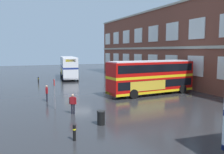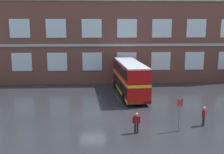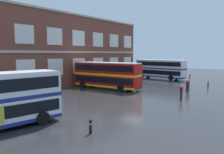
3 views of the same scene
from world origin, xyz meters
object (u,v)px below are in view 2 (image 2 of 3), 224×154
(double_decker_middle, at_px, (130,78))
(waiting_passenger, at_px, (204,115))
(second_passenger, at_px, (136,122))
(bus_stand_flag, at_px, (179,112))

(double_decker_middle, distance_m, waiting_passenger, 12.08)
(second_passenger, bearing_deg, double_decker_middle, 85.95)
(waiting_passenger, xyz_separation_m, bus_stand_flag, (-2.47, -1.08, 0.70))
(waiting_passenger, distance_m, bus_stand_flag, 2.79)
(second_passenger, distance_m, bus_stand_flag, 3.57)
(second_passenger, relative_size, bus_stand_flag, 0.63)
(double_decker_middle, height_order, waiting_passenger, double_decker_middle)
(double_decker_middle, height_order, second_passenger, double_decker_middle)
(double_decker_middle, xyz_separation_m, bus_stand_flag, (2.63, -11.96, -0.51))
(double_decker_middle, xyz_separation_m, waiting_passenger, (5.10, -10.88, -1.22))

